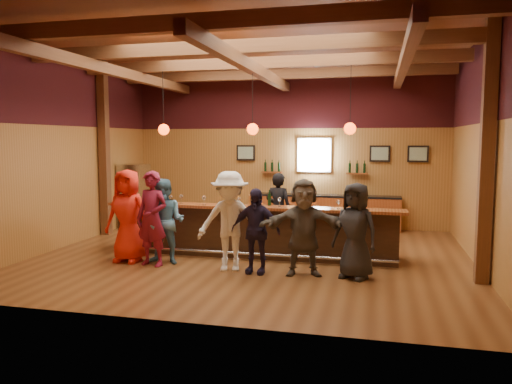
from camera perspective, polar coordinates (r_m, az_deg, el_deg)
room at (r=10.55m, az=-0.32°, el=9.98°), size 9.04×9.00×4.52m
bar_counter at (r=10.79m, az=-0.10°, el=-4.46°), size 6.30×1.07×1.11m
back_bar_cabinet at (r=14.08m, az=8.09°, el=-2.25°), size 4.00×0.52×0.95m
window at (r=14.21m, az=6.67°, el=4.22°), size 0.95×0.09×0.95m
framed_pictures at (r=14.12m, az=10.16°, el=4.36°), size 5.35×0.05×0.45m
wine_shelves at (r=14.17m, az=6.61°, el=2.48°), size 3.00×0.18×0.30m
pendant_lights at (r=10.47m, az=-0.39°, el=7.24°), size 4.24×0.24×1.37m
stainless_fridge at (r=14.47m, az=-13.73°, el=-0.44°), size 0.70×0.70×1.80m
customer_orange at (r=10.46m, az=-14.46°, el=-2.64°), size 0.96×0.66×1.89m
customer_redvest at (r=10.03m, az=-11.79°, el=-2.98°), size 0.76×0.57×1.87m
customer_denim at (r=10.12m, az=-10.35°, el=-3.35°), size 0.83×0.65×1.71m
customer_white at (r=9.45m, az=-3.01°, el=-3.36°), size 1.33×0.91×1.89m
customer_navy at (r=9.28m, az=-0.07°, el=-4.46°), size 0.96×0.45×1.59m
customer_brown at (r=9.18m, az=5.48°, el=-4.02°), size 1.72×0.86×1.78m
customer_dark at (r=9.09m, az=11.29°, el=-4.37°), size 0.99×0.84×1.73m
bartender at (r=11.56m, az=2.58°, el=-2.04°), size 0.71×0.54×1.73m
ice_bucket at (r=10.50m, az=-0.34°, el=-0.92°), size 0.20×0.20×0.21m
bottle_a at (r=10.44m, az=1.54°, el=-0.83°), size 0.07×0.07×0.33m
bottle_b at (r=10.25m, az=5.22°, el=-0.97°), size 0.07×0.07×0.34m
glass_a at (r=11.33m, az=-14.19°, el=-0.51°), size 0.08×0.08×0.17m
glass_b at (r=10.98m, az=-9.71°, el=-0.61°), size 0.08×0.08×0.17m
glass_c at (r=10.88m, az=-8.53°, el=-0.56°), size 0.09×0.09×0.20m
glass_d at (r=10.54m, az=-5.97°, el=-0.72°), size 0.09×0.09×0.20m
glass_e at (r=10.43m, az=-1.95°, el=-0.89°), size 0.08×0.08×0.17m
glass_f at (r=10.27m, az=2.70°, el=-0.90°), size 0.09×0.09×0.19m
glass_g at (r=10.22m, az=5.98°, el=-0.98°), size 0.08×0.08×0.19m
glass_h at (r=10.06m, az=9.38°, el=-1.22°), size 0.08×0.08×0.17m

